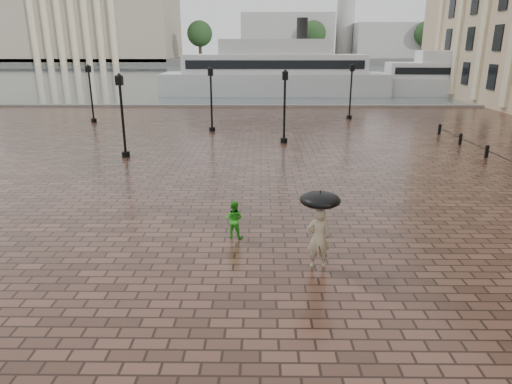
# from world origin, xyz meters

# --- Properties ---
(ground) EXTENTS (300.00, 300.00, 0.00)m
(ground) POSITION_xyz_m (0.00, 0.00, 0.00)
(ground) COLOR #331F17
(ground) RESTS_ON ground
(harbour_water) EXTENTS (240.00, 240.00, 0.00)m
(harbour_water) POSITION_xyz_m (0.00, 92.00, 0.00)
(harbour_water) COLOR #4B575C
(harbour_water) RESTS_ON ground
(quay_edge) EXTENTS (80.00, 0.60, 0.30)m
(quay_edge) POSITION_xyz_m (0.00, 32.00, 0.00)
(quay_edge) COLOR slate
(quay_edge) RESTS_ON ground
(far_shore) EXTENTS (300.00, 60.00, 2.00)m
(far_shore) POSITION_xyz_m (0.00, 160.00, 1.00)
(far_shore) COLOR #4C4C47
(far_shore) RESTS_ON ground
(museum) EXTENTS (57.00, 32.50, 26.00)m
(museum) POSITION_xyz_m (-55.00, 144.61, 13.91)
(museum) COLOR gray
(museum) RESTS_ON ground
(distant_skyline) EXTENTS (102.50, 22.00, 33.00)m
(distant_skyline) POSITION_xyz_m (48.14, 150.00, 9.45)
(distant_skyline) COLOR #A09E98
(distant_skyline) RESTS_ON ground
(far_trees) EXTENTS (188.00, 8.00, 13.50)m
(far_trees) POSITION_xyz_m (0.00, 138.00, 9.42)
(far_trees) COLOR #2D2119
(far_trees) RESTS_ON ground
(street_lamps) EXTENTS (21.44, 14.44, 4.40)m
(street_lamps) POSITION_xyz_m (-1.60, 17.60, 2.33)
(street_lamps) COLOR black
(street_lamps) RESTS_ON ground
(adult_pedestrian) EXTENTS (0.64, 0.42, 1.75)m
(adult_pedestrian) POSITION_xyz_m (3.12, -3.18, 0.87)
(adult_pedestrian) COLOR tan
(adult_pedestrian) RESTS_ON ground
(child_pedestrian) EXTENTS (0.70, 0.61, 1.23)m
(child_pedestrian) POSITION_xyz_m (0.68, -1.12, 0.61)
(child_pedestrian) COLOR green
(child_pedestrian) RESTS_ON ground
(ferry_near) EXTENTS (27.75, 6.75, 9.09)m
(ferry_near) POSITION_xyz_m (3.16, 43.70, 2.73)
(ferry_near) COLOR silver
(ferry_near) RESTS_ON ground
(ferry_far) EXTENTS (22.67, 7.15, 7.32)m
(ferry_far) POSITION_xyz_m (26.12, 43.04, 2.20)
(ferry_far) COLOR silver
(ferry_far) RESTS_ON ground
(umbrella) EXTENTS (1.10, 1.10, 1.16)m
(umbrella) POSITION_xyz_m (3.12, -3.18, 1.98)
(umbrella) COLOR black
(umbrella) RESTS_ON ground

